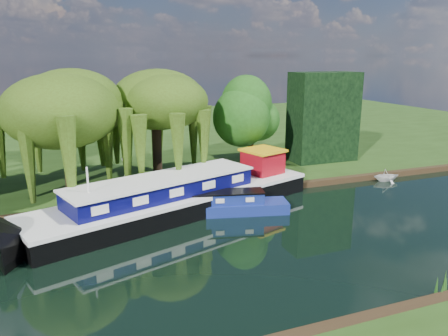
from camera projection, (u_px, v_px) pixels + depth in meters
name	position (u px, v px, depth m)	size (l,w,h in m)	color
ground	(150.00, 261.00, 21.53)	(120.00, 120.00, 0.00)	black
far_bank	(92.00, 139.00, 52.20)	(120.00, 52.00, 0.45)	#1E370F
dutch_barge	(180.00, 197.00, 28.18)	(19.96, 10.30, 4.13)	black
narrowboat	(204.00, 206.00, 27.83)	(10.94, 4.31, 1.58)	navy
white_cruiser	(386.00, 181.00, 35.35)	(1.83, 2.12, 1.12)	silver
willow_left	(64.00, 111.00, 28.72)	(6.74, 6.74, 8.08)	black
willow_right	(155.00, 110.00, 31.79)	(6.24, 6.24, 7.60)	black
tree_far_right	(251.00, 115.00, 35.64)	(4.15, 4.15, 6.79)	black
conifer_hedge	(323.00, 117.00, 39.67)	(6.00, 3.00, 8.00)	black
lamppost	(125.00, 165.00, 30.59)	(0.36, 0.36, 2.56)	silver
mooring_posts	(115.00, 195.00, 28.71)	(19.16, 0.16, 1.00)	silver
reeds_near	(364.00, 303.00, 16.93)	(33.70, 1.50, 1.10)	#1E4C14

